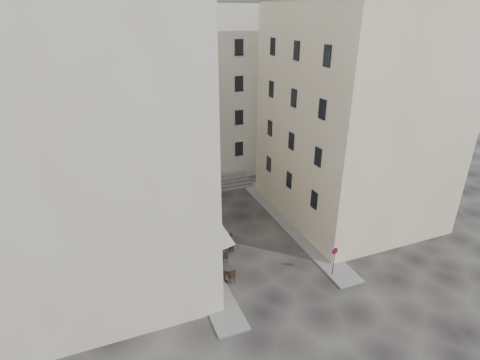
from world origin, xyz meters
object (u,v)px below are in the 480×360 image
no_parking_sign (334,256)px  bistro_table_a (225,277)px  pedestrian (231,242)px  bistro_table_b (219,258)px

no_parking_sign → bistro_table_a: (-7.37, 2.05, -1.14)m
no_parking_sign → pedestrian: 7.85m
no_parking_sign → bistro_table_a: 7.74m
bistro_table_b → pedestrian: size_ratio=0.77×
no_parking_sign → pedestrian: bearing=131.2°
no_parking_sign → bistro_table_a: no_parking_sign is taller
bistro_table_a → pedestrian: pedestrian is taller
bistro_table_a → no_parking_sign: bearing=-15.5°
no_parking_sign → pedestrian: no_parking_sign is taller
bistro_table_b → pedestrian: 1.80m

